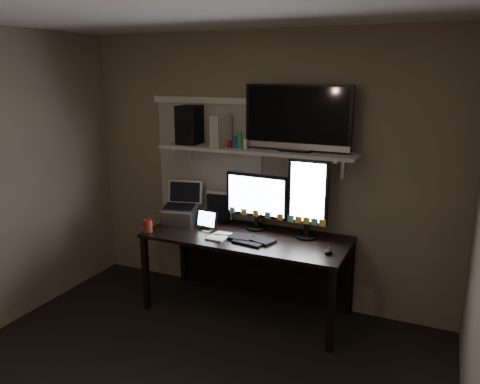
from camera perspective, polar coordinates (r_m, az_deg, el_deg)
The scene contains 19 objects.
ceiling at distance 2.70m, azimuth -12.14°, elevation 21.93°, with size 3.60×3.60×0.00m, color silver.
back_wall at distance 4.36m, azimuth 2.74°, elevation 2.66°, with size 3.60×3.60×0.00m, color #6E5F4F.
window_blinds at distance 4.56m, azimuth -3.78°, elevation 3.81°, with size 1.10×0.02×1.10m, color #BBB8A8.
desk at distance 4.33m, azimuth 1.41°, elevation -7.02°, with size 1.80×0.75×0.73m.
wall_shelf at distance 4.16m, azimuth 1.90°, elevation 5.12°, with size 1.80×0.35×0.03m, color #B3B3AE.
monitor_landscape at distance 4.26m, azimuth 2.04°, elevation -1.14°, with size 0.60×0.06×0.53m, color black.
monitor_portrait at distance 4.05m, azimuth 8.27°, elevation -0.78°, with size 0.35×0.07×0.71m, color black.
keyboard at distance 4.04m, azimuth 1.43°, elevation -5.77°, with size 0.41×0.16×0.02m, color black.
mouse at distance 3.82m, azimuth 10.68°, elevation -7.13°, with size 0.06×0.10×0.04m, color black.
notepad at distance 4.12m, azimuth -2.47°, elevation -5.43°, with size 0.17×0.23×0.01m, color silver.
tablet at distance 4.30m, azimuth -4.01°, elevation -3.39°, with size 0.21×0.09×0.19m, color black.
file_sorter at distance 4.54m, azimuth -2.52°, elevation -1.77°, with size 0.22×0.10×0.29m, color black.
laptop at distance 4.49m, azimuth -7.42°, elevation -1.39°, with size 0.34×0.28×0.38m, color silver.
cup at distance 4.32m, azimuth -11.14°, elevation -4.07°, with size 0.08×0.08×0.11m, color maroon.
sticky_notes at distance 4.20m, azimuth -3.66°, elevation -5.12°, with size 0.29×0.22×0.00m, color yellow, non-canonical shape.
tv at distance 4.01m, azimuth 7.02°, elevation 8.91°, with size 0.93×0.17×0.56m, color black.
game_console at distance 4.26m, azimuth -2.34°, elevation 7.48°, with size 0.07×0.24×0.29m, color beige.
speaker at distance 4.44m, azimuth -6.17°, elevation 8.14°, with size 0.19×0.24×0.36m, color black.
bottles at distance 4.16m, azimuth -0.32°, elevation 6.40°, with size 0.24×0.05×0.15m, color #A50F0C, non-canonical shape.
Camera 1 is at (1.55, -2.18, 2.13)m, focal length 35.00 mm.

